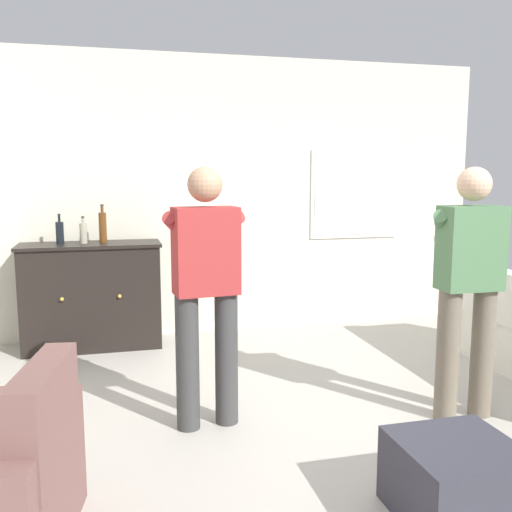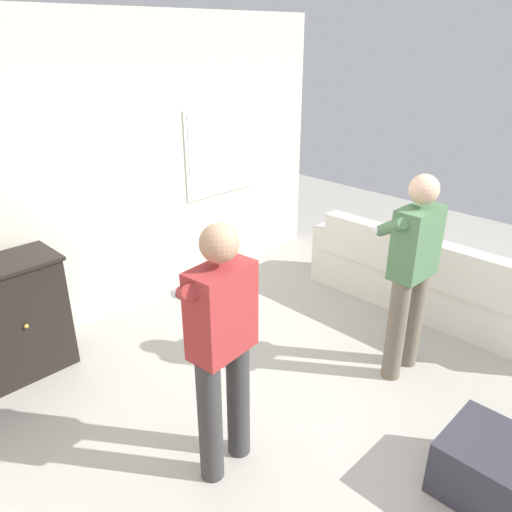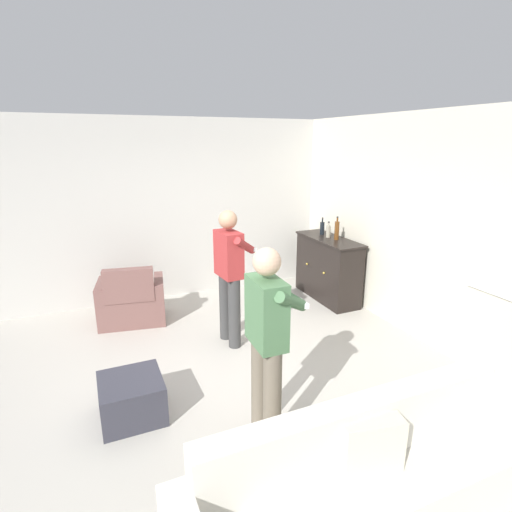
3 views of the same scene
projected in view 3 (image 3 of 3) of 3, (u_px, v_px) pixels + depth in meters
name	position (u px, v px, depth m)	size (l,w,h in m)	color
ground	(222.00, 379.00, 4.26)	(10.40, 10.40, 0.00)	#B2ADA3
wall_back_with_window	(427.00, 230.00, 4.86)	(5.20, 0.15, 2.80)	beige
wall_side_left	(165.00, 211.00, 6.21)	(0.12, 5.20, 2.80)	beige
couch	(372.00, 484.00, 2.57)	(0.57, 2.62, 0.84)	silver
armchair	(132.00, 303.00, 5.54)	(0.78, 0.98, 0.85)	brown
sideboard_cabinet	(328.00, 268.00, 6.34)	(1.29, 0.49, 0.99)	black
bottle_wine_green	(322.00, 228.00, 6.41)	(0.07, 0.07, 0.28)	black
bottle_liquor_amber	(337.00, 230.00, 6.07)	(0.07, 0.07, 0.36)	#593314
bottle_spirits_clear	(328.00, 231.00, 6.22)	(0.07, 0.07, 0.25)	gray
ottoman	(132.00, 398.00, 3.64)	(0.55, 0.55, 0.38)	#33333D
person_standing_left	(230.00, 271.00, 4.80)	(0.56, 0.49, 1.68)	#383838
person_standing_right	(268.00, 337.00, 3.19)	(0.56, 0.48, 1.68)	#6B6051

